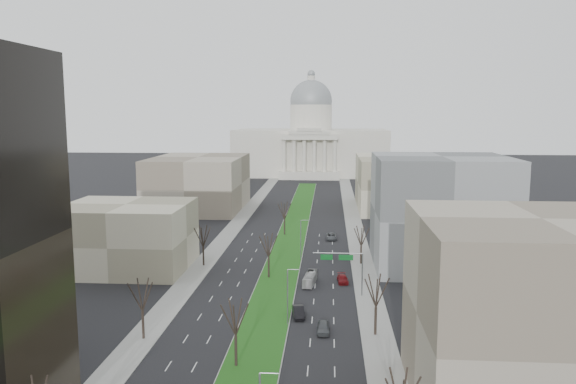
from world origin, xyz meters
The scene contains 25 objects.
ground centered at (0.00, 120.00, 0.00)m, with size 600.00×600.00×0.00m, color black.
median centered at (0.00, 118.99, 0.10)m, with size 8.00×222.03×0.20m.
sidewalk_left centered at (-17.50, 95.00, 0.07)m, with size 5.00×330.00×0.15m, color gray.
sidewalk_right centered at (17.50, 95.00, 0.07)m, with size 5.00×330.00×0.15m, color gray.
capitol centered at (0.00, 269.59, 16.31)m, with size 80.00×46.00×55.00m.
building_beige_left centered at (-33.00, 85.00, 7.00)m, with size 26.00×22.00×14.00m, color #9D9579.
building_tan_right centered at (33.00, 32.00, 11.00)m, with size 26.00×24.00×22.00m, color gray.
building_grey_right centered at (34.00, 92.00, 12.00)m, with size 28.00×26.00×24.00m, color slate.
building_far_left centered at (-35.00, 160.00, 9.00)m, with size 30.00×40.00×18.00m, color gray.
building_far_right centered at (35.00, 165.00, 9.00)m, with size 30.00×40.00×18.00m, color #9D9579.
tree_left_mid centered at (-17.20, 48.00, 7.00)m, with size 5.40×5.40×9.72m.
tree_left_far centered at (-17.20, 88.00, 6.84)m, with size 5.28×5.28×9.50m.
tree_right_mid centered at (17.20, 52.00, 7.16)m, with size 5.52×5.52×9.94m.
tree_right_far centered at (17.20, 92.00, 6.53)m, with size 5.04×5.04×9.07m.
tree_median_a centered at (-2.00, 40.00, 7.00)m, with size 5.40×5.40×9.72m.
tree_median_b centered at (-2.00, 80.00, 7.00)m, with size 5.40×5.40×9.72m.
tree_median_c centered at (-2.00, 120.00, 7.00)m, with size 5.40×5.40×9.72m.
streetlamp_median_b centered at (3.76, 55.00, 4.81)m, with size 1.90×0.20×9.16m.
streetlamp_median_c centered at (3.76, 95.00, 4.81)m, with size 1.90×0.20×9.16m.
mast_arm_signs centered at (13.49, 70.03, 6.11)m, with size 9.12×0.24×8.09m.
car_grey_near centered at (9.36, 52.51, 0.81)m, with size 1.92×4.77×1.63m, color #44474A.
car_black centered at (5.20, 58.86, 0.85)m, with size 1.80×5.18×1.71m, color black.
car_red centered at (12.87, 78.14, 0.71)m, with size 1.98×4.87×1.41m, color #620D10.
car_grey_far centered at (10.72, 115.82, 0.79)m, with size 2.62×5.68×1.58m, color #4B4E53.
box_van centered at (6.48, 76.59, 1.11)m, with size 1.86×7.95×2.22m, color #BBBBBB.
Camera 1 is at (10.04, -29.40, 33.43)m, focal length 35.00 mm.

